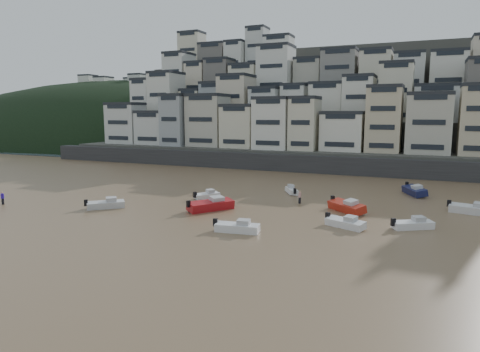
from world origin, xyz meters
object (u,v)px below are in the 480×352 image
at_px(boat_a, 237,226).
at_px(boat_i, 414,190).
at_px(person_blue, 3,198).
at_px(person_pink, 300,197).
at_px(boat_c, 211,203).
at_px(boat_e, 347,205).
at_px(boat_f, 207,194).
at_px(boat_g, 473,208).
at_px(boat_d, 413,223).
at_px(boat_b, 345,222).
at_px(boat_j, 106,203).
at_px(boat_h, 292,190).

xyz_separation_m(boat_a, boat_i, (16.10, 28.66, 0.13)).
distance_m(person_blue, person_pink, 39.69).
relative_size(boat_a, person_pink, 2.86).
distance_m(boat_c, boat_e, 16.86).
height_order(boat_f, boat_g, boat_g).
xyz_separation_m(boat_d, person_pink, (-14.41, 7.63, 0.23)).
bearing_deg(person_blue, boat_b, 8.41).
distance_m(boat_e, boat_j, 30.41).
bearing_deg(boat_f, boat_g, -51.94).
xyz_separation_m(boat_f, boat_g, (33.94, 4.31, 0.20)).
relative_size(boat_c, boat_i, 1.10).
bearing_deg(boat_b, boat_d, 42.98).
relative_size(boat_a, boat_e, 0.84).
height_order(boat_h, person_pink, person_pink).
bearing_deg(person_pink, boat_h, 115.37).
distance_m(boat_c, boat_j, 13.56).
distance_m(boat_b, boat_c, 16.99).
xyz_separation_m(boat_d, boat_f, (-27.49, 5.65, -0.08)).
bearing_deg(person_blue, boat_f, 32.23).
xyz_separation_m(boat_d, boat_h, (-17.45, 14.06, -0.05)).
xyz_separation_m(boat_h, person_pink, (3.05, -6.43, 0.27)).
height_order(boat_d, boat_f, boat_d).
bearing_deg(boat_i, boat_c, -72.13).
bearing_deg(boat_c, boat_g, -35.94).
distance_m(boat_a, boat_d, 18.56).
height_order(boat_e, boat_f, boat_e).
bearing_deg(boat_c, boat_a, -103.27).
bearing_deg(boat_b, boat_f, -177.73).
relative_size(boat_j, person_pink, 2.91).
distance_m(boat_e, boat_i, 16.70).
xyz_separation_m(boat_g, boat_h, (-23.90, 4.09, -0.17)).
distance_m(boat_e, boat_f, 19.73).
height_order(boat_a, boat_e, boat_e).
distance_m(boat_d, boat_h, 22.41).
relative_size(boat_c, person_pink, 3.73).
bearing_deg(boat_c, person_blue, 140.96).
distance_m(boat_b, boat_g, 17.97).
distance_m(boat_g, person_pink, 20.98).
bearing_deg(boat_j, boat_b, -37.70).
relative_size(boat_c, boat_g, 1.15).
xyz_separation_m(person_blue, person_pink, (36.10, 16.49, 0.00)).
bearing_deg(boat_a, boat_i, 52.57).
relative_size(boat_b, boat_c, 0.73).
bearing_deg(boat_b, boat_j, -151.31).
bearing_deg(boat_e, boat_g, 60.29).
height_order(boat_e, person_blue, person_blue).
relative_size(boat_i, boat_j, 1.17).
relative_size(boat_b, boat_h, 1.09).
xyz_separation_m(boat_c, boat_h, (6.09, 14.86, -0.29)).
bearing_deg(boat_a, boat_g, 30.78).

